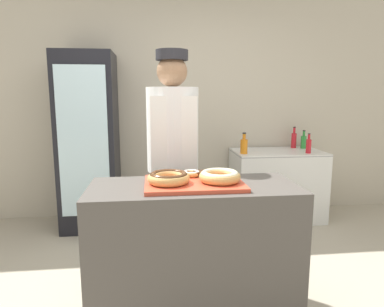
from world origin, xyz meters
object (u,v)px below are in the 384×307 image
(serving_tray, at_px, (194,183))
(bottle_orange, at_px, (244,146))
(donut_chocolate_glaze, at_px, (169,177))
(bottle_red_b, at_px, (309,146))
(donut_light_glaze, at_px, (220,176))
(brownie_back_right, at_px, (201,174))
(bottle_red, at_px, (294,140))
(beverage_fridge, at_px, (89,142))
(brownie_back_left, at_px, (182,174))
(donut_mini_center, at_px, (191,173))
(bottle_green, at_px, (304,141))
(chest_freezer, at_px, (276,184))
(baker_person, at_px, (173,160))

(serving_tray, xyz_separation_m, bottle_orange, (0.75, 1.62, -0.01))
(donut_chocolate_glaze, bearing_deg, bottle_red_b, 44.41)
(donut_light_glaze, height_order, brownie_back_right, donut_light_glaze)
(brownie_back_right, height_order, bottle_red, bottle_red)
(donut_light_glaze, xyz_separation_m, beverage_fridge, (-1.09, 1.78, -0.02))
(brownie_back_left, bearing_deg, donut_mini_center, 0.00)
(bottle_orange, bearing_deg, donut_mini_center, -116.89)
(donut_chocolate_glaze, xyz_separation_m, bottle_green, (1.72, 1.93, -0.07))
(chest_freezer, relative_size, bottle_red, 3.94)
(bottle_red_b, bearing_deg, donut_light_glaze, -129.58)
(beverage_fridge, bearing_deg, donut_mini_center, -60.06)
(brownie_back_right, relative_size, bottle_green, 0.41)
(bottle_red, relative_size, bottle_orange, 1.11)
(brownie_back_left, height_order, bottle_orange, bottle_orange)
(beverage_fridge, bearing_deg, donut_chocolate_glaze, -66.44)
(donut_chocolate_glaze, height_order, bottle_orange, bottle_orange)
(serving_tray, distance_m, bottle_red, 2.46)
(bottle_orange, relative_size, bottle_red_b, 1.06)
(brownie_back_right, bearing_deg, serving_tray, -113.85)
(brownie_back_right, bearing_deg, beverage_fridge, 121.52)
(beverage_fridge, xyz_separation_m, bottle_green, (2.50, 0.15, -0.05))
(brownie_back_right, bearing_deg, bottle_red_b, 45.38)
(donut_light_glaze, relative_size, beverage_fridge, 0.13)
(brownie_back_right, xyz_separation_m, beverage_fridge, (-0.99, 1.62, 0.00))
(donut_chocolate_glaze, bearing_deg, bottle_green, 48.28)
(brownie_back_right, relative_size, bottle_red_b, 0.42)
(baker_person, bearing_deg, serving_tray, -81.90)
(chest_freezer, relative_size, bottle_orange, 4.37)
(serving_tray, relative_size, beverage_fridge, 0.31)
(donut_mini_center, distance_m, bottle_green, 2.37)
(serving_tray, xyz_separation_m, donut_light_glaze, (0.16, -0.03, 0.05))
(serving_tray, height_order, chest_freezer, serving_tray)
(donut_chocolate_glaze, xyz_separation_m, brownie_back_left, (0.09, 0.16, -0.02))
(donut_light_glaze, distance_m, bottle_red_b, 2.07)
(brownie_back_left, distance_m, brownie_back_right, 0.12)
(donut_chocolate_glaze, xyz_separation_m, donut_light_glaze, (0.31, 0.00, 0.00))
(brownie_back_left, height_order, baker_person, baker_person)
(brownie_back_left, xyz_separation_m, beverage_fridge, (-0.87, 1.62, 0.00))
(donut_chocolate_glaze, height_order, bottle_red, bottle_red)
(serving_tray, bearing_deg, brownie_back_left, 113.85)
(donut_chocolate_glaze, relative_size, beverage_fridge, 0.13)
(donut_light_glaze, height_order, bottle_red, bottle_red)
(brownie_back_right, xyz_separation_m, bottle_green, (1.51, 1.77, -0.05))
(brownie_back_right, height_order, bottle_orange, bottle_orange)
(brownie_back_right, relative_size, baker_person, 0.05)
(brownie_back_left, bearing_deg, baker_person, 93.39)
(chest_freezer, bearing_deg, brownie_back_left, -127.72)
(brownie_back_right, height_order, chest_freezer, brownie_back_right)
(donut_light_glaze, distance_m, bottle_orange, 1.75)
(donut_light_glaze, bearing_deg, bottle_red, 56.55)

